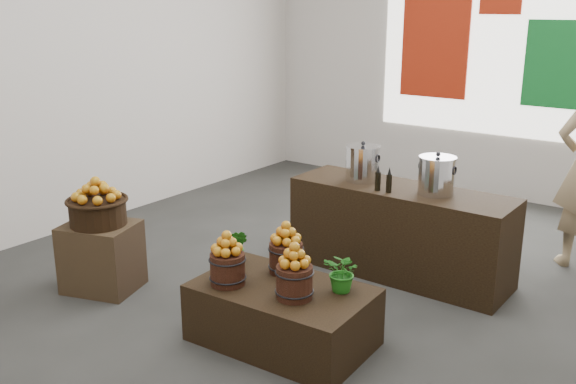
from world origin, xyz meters
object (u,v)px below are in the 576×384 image
Objects in this scene: crate at (102,257)px; stock_pot_center at (437,177)px; display_table at (283,315)px; stock_pot_left at (363,164)px; wicker_basket at (98,212)px; counter at (400,231)px.

stock_pot_center is at bearing 39.11° from crate.
display_table is 1.83m from stock_pot_center.
crate is 0.47× the size of display_table.
stock_pot_center is (0.72, -0.00, 0.00)m from stock_pot_left.
wicker_basket is at bearing -140.89° from stock_pot_center.
wicker_basket is 2.64m from counter.
crate is at bearing -136.09° from counter.
wicker_basket is (0.00, 0.00, 0.40)m from crate.
stock_pot_left is (-0.41, 0.00, 0.56)m from counter.
stock_pot_left is at bearing 180.00° from counter.
counter is at bearing 43.51° from wicker_basket.
counter is at bearing 83.65° from display_table.
stock_pot_left reaches higher than wicker_basket.
stock_pot_left is at bearing 97.89° from display_table.
crate is 0.30× the size of counter.
display_table is at bearing 5.88° from crate.
stock_pot_left is at bearing 179.61° from stock_pot_center.
display_table is 4.08× the size of stock_pot_left.
display_table is (1.80, 0.18, -0.48)m from wicker_basket.
counter is at bearing -0.39° from stock_pot_left.
wicker_basket is 1.87m from display_table.
counter is (0.11, 1.62, 0.19)m from display_table.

